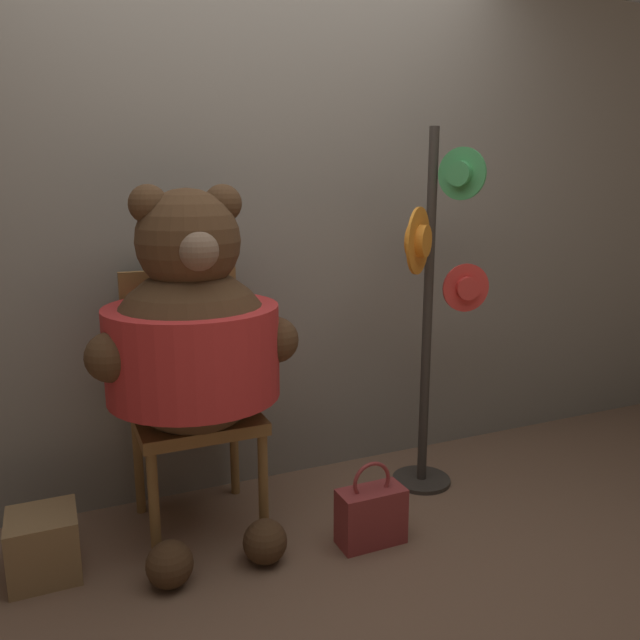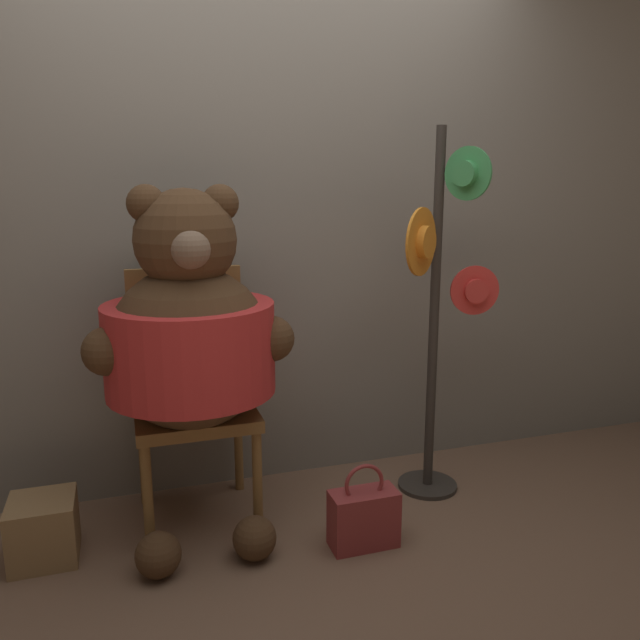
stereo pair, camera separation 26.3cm
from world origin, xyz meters
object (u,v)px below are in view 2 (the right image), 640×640
(hat_display_rack, at_px, (440,305))
(handbag_on_ground, at_px, (364,517))
(chair, at_px, (192,386))
(teddy_bear, at_px, (190,337))

(hat_display_rack, relative_size, handbag_on_ground, 4.74)
(chair, height_order, handbag_on_ground, chair)
(teddy_bear, relative_size, hat_display_rack, 0.85)
(teddy_bear, distance_m, handbag_on_ground, 1.00)
(teddy_bear, distance_m, hat_display_rack, 1.09)
(chair, height_order, teddy_bear, teddy_bear)
(chair, distance_m, teddy_bear, 0.31)
(hat_display_rack, bearing_deg, handbag_on_ground, -146.51)
(chair, bearing_deg, teddy_bear, -94.68)
(teddy_bear, bearing_deg, handbag_on_ground, -28.58)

